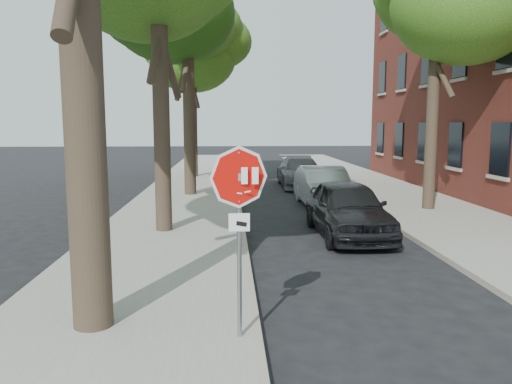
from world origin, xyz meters
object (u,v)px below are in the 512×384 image
(car_b, at_px, (323,187))
(car_a, at_px, (348,209))
(car_c, at_px, (300,172))
(stop_sign, at_px, (239,205))
(tree_far, at_px, (192,44))

(car_b, bearing_deg, car_a, -94.19)
(car_b, relative_size, car_c, 0.91)
(car_b, bearing_deg, stop_sign, -107.54)
(stop_sign, height_order, car_a, stop_sign)
(car_b, bearing_deg, tree_far, 117.09)
(car_b, xyz_separation_m, car_c, (0.00, 5.74, -0.03))
(car_c, bearing_deg, car_a, -90.72)
(stop_sign, relative_size, car_a, 0.59)
(car_a, bearing_deg, tree_far, 108.44)
(stop_sign, bearing_deg, car_b, 73.64)
(car_c, bearing_deg, tree_far, 142.67)
(tree_far, xyz_separation_m, car_b, (5.32, -9.90, -6.48))
(car_a, height_order, car_c, car_a)
(stop_sign, xyz_separation_m, car_a, (3.05, 6.52, -1.20))
(car_a, bearing_deg, car_c, 87.93)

